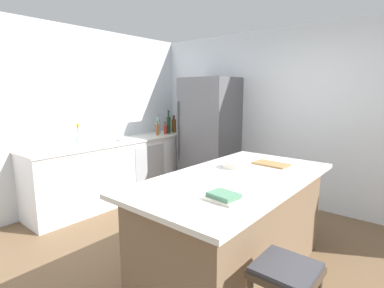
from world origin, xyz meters
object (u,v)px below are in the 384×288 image
at_px(kitchen_island, 234,225).
at_px(bar_stool, 285,284).
at_px(soda_bottle, 169,124).
at_px(mixing_bowl, 235,164).
at_px(refrigerator, 209,136).
at_px(sink_faucet, 97,132).
at_px(syrup_bottle, 181,125).
at_px(paper_towel_roll, 120,132).
at_px(cutting_board, 271,164).
at_px(gin_bottle, 158,127).
at_px(flower_vase, 79,140).
at_px(cookbook_stack, 224,197).
at_px(vinegar_bottle, 157,130).
at_px(wine_bottle, 169,124).
at_px(hot_sauce_bottle, 165,129).
at_px(whiskey_bottle, 174,125).

distance_m(kitchen_island, bar_stool, 0.97).
xyz_separation_m(soda_bottle, mixing_bowl, (2.28, -1.39, -0.13)).
distance_m(refrigerator, sink_faucet, 1.78).
bearing_deg(syrup_bottle, sink_faucet, -94.92).
relative_size(paper_towel_roll, cutting_board, 0.86).
bearing_deg(refrigerator, mixing_bowl, -46.09).
xyz_separation_m(gin_bottle, cutting_board, (2.50, -0.78, -0.13)).
bearing_deg(kitchen_island, flower_vase, -175.87).
distance_m(refrigerator, bar_stool, 3.30).
height_order(paper_towel_roll, cookbook_stack, paper_towel_roll).
relative_size(refrigerator, sink_faucet, 6.34).
height_order(gin_bottle, vinegar_bottle, gin_bottle).
distance_m(flower_vase, mixing_bowl, 2.24).
bearing_deg(syrup_bottle, flower_vase, -90.75).
relative_size(vinegar_bottle, cookbook_stack, 1.09).
relative_size(paper_towel_roll, wine_bottle, 0.74).
bearing_deg(wine_bottle, kitchen_island, -33.45).
bearing_deg(sink_faucet, syrup_bottle, 85.08).
distance_m(paper_towel_roll, cookbook_stack, 2.87).
height_order(gin_bottle, mixing_bowl, gin_bottle).
bearing_deg(bar_stool, vinegar_bottle, 148.39).
relative_size(soda_bottle, cookbook_stack, 1.75).
bearing_deg(hot_sauce_bottle, cookbook_stack, -37.97).
xyz_separation_m(soda_bottle, vinegar_bottle, (0.09, -0.38, -0.06)).
relative_size(refrigerator, cookbook_stack, 8.48).
distance_m(kitchen_island, sink_faucet, 2.56).
xyz_separation_m(paper_towel_roll, soda_bottle, (-0.03, 1.12, 0.02)).
bearing_deg(mixing_bowl, sink_faucet, -178.16).
bearing_deg(soda_bottle, bar_stool, -35.69).
distance_m(syrup_bottle, wine_bottle, 0.30).
bearing_deg(cookbook_stack, paper_towel_roll, 157.53).
xyz_separation_m(sink_faucet, flower_vase, (0.12, -0.36, -0.06)).
height_order(refrigerator, flower_vase, refrigerator).
bearing_deg(cookbook_stack, wine_bottle, 140.86).
bearing_deg(hot_sauce_bottle, paper_towel_roll, -93.88).
distance_m(whiskey_bottle, mixing_bowl, 2.69).
xyz_separation_m(kitchen_island, whiskey_bottle, (-2.41, 1.75, 0.60)).
relative_size(bar_stool, gin_bottle, 1.98).
distance_m(gin_bottle, mixing_bowl, 2.54).
bearing_deg(cutting_board, syrup_bottle, 152.33).
bearing_deg(flower_vase, sink_faucet, 108.00).
xyz_separation_m(flower_vase, wine_bottle, (0.00, 1.73, 0.06)).
height_order(hot_sauce_bottle, cutting_board, hot_sauce_bottle).
height_order(refrigerator, cutting_board, refrigerator).
bearing_deg(whiskey_bottle, wine_bottle, -75.89).
relative_size(bar_stool, cookbook_stack, 3.00).
bearing_deg(bar_stool, wine_bottle, 144.76).
xyz_separation_m(sink_faucet, cutting_board, (2.53, 0.41, -0.15)).
height_order(kitchen_island, gin_bottle, gin_bottle).
height_order(sink_faucet, syrup_bottle, syrup_bottle).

